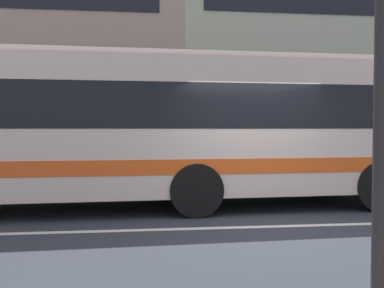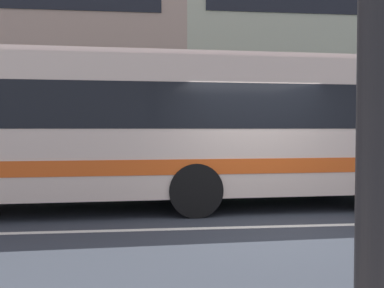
% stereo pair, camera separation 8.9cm
% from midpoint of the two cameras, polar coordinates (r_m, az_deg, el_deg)
% --- Properties ---
extents(ground_plane, '(160.00, 160.00, 0.00)m').
position_cam_midpoint_polar(ground_plane, '(7.70, 9.60, -10.34)').
color(ground_plane, '#2E333B').
extents(lane_centre_line, '(60.00, 0.16, 0.01)m').
position_cam_midpoint_polar(lane_centre_line, '(7.70, 9.60, -10.31)').
color(lane_centre_line, silver).
rests_on(lane_centre_line, ground_plane).
extents(hedge_row_far, '(18.01, 1.10, 0.91)m').
position_cam_midpoint_polar(hedge_row_far, '(13.98, 18.61, -2.96)').
color(hedge_row_far, '#215024').
rests_on(hedge_row_far, ground_plane).
extents(apartment_block_right, '(18.19, 10.64, 12.97)m').
position_cam_midpoint_polar(apartment_block_right, '(25.64, 18.84, 12.81)').
color(apartment_block_right, '#B6BCA0').
rests_on(apartment_block_right, ground_plane).
extents(transit_bus, '(10.72, 2.94, 3.10)m').
position_cam_midpoint_polar(transit_bus, '(9.26, -4.90, 2.42)').
color(transit_bus, beige).
rests_on(transit_bus, ground_plane).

